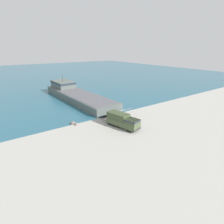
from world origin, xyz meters
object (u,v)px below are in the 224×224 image
landing_craft (75,93)px  military_truck (123,120)px  soldier_on_ramp (128,118)px  mooring_bollard (121,113)px

landing_craft → military_truck: (-0.93, -29.14, -0.09)m
soldier_on_ramp → landing_craft: bearing=45.2°
landing_craft → military_truck: size_ratio=4.91×
soldier_on_ramp → military_truck: bearing=159.6°
military_truck → mooring_bollard: military_truck is taller
landing_craft → military_truck: bearing=-95.5°
military_truck → mooring_bollard: size_ratio=10.42×
soldier_on_ramp → mooring_bollard: (2.15, 5.41, -0.60)m
landing_craft → mooring_bollard: 22.69m
landing_craft → military_truck: 29.15m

